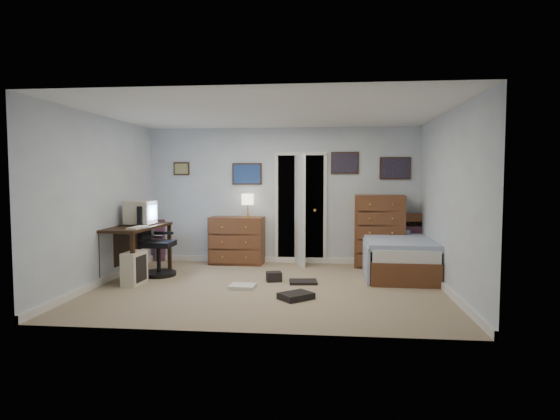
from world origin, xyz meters
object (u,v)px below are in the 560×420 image
(computer_desk, at_px, (130,237))
(bed, at_px, (397,255))
(office_chair, at_px, (155,249))
(tall_dresser, at_px, (379,231))
(low_dresser, at_px, (237,240))

(computer_desk, xyz_separation_m, bed, (4.28, 0.61, -0.32))
(computer_desk, relative_size, office_chair, 1.28)
(computer_desk, height_order, tall_dresser, tall_dresser)
(office_chair, height_order, low_dresser, office_chair)
(low_dresser, bearing_deg, computer_desk, -137.94)
(tall_dresser, relative_size, bed, 0.63)
(low_dresser, xyz_separation_m, bed, (2.79, -0.64, -0.12))
(bed, bearing_deg, computer_desk, -170.73)
(office_chair, height_order, bed, office_chair)
(office_chair, distance_m, bed, 3.95)
(computer_desk, distance_m, office_chair, 0.42)
(computer_desk, distance_m, low_dresser, 1.95)
(computer_desk, relative_size, bed, 0.71)
(tall_dresser, bearing_deg, bed, -66.20)
(low_dresser, xyz_separation_m, tall_dresser, (2.57, -0.02, 0.20))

